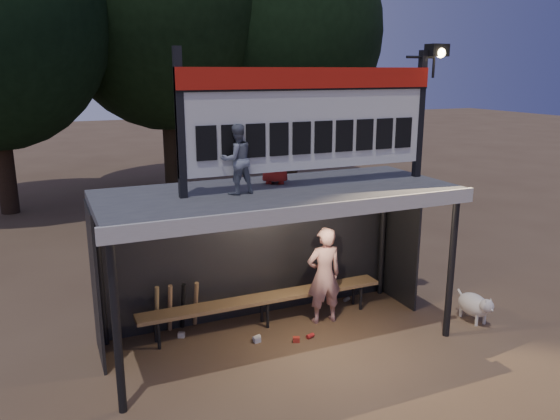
{
  "coord_description": "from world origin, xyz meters",
  "views": [
    {
      "loc": [
        -2.96,
        -6.86,
        3.92
      ],
      "look_at": [
        0.2,
        0.4,
        1.9
      ],
      "focal_mm": 35.0,
      "sensor_mm": 36.0,
      "label": 1
    }
  ],
  "objects": [
    {
      "name": "ground",
      "position": [
        0.0,
        0.0,
        0.0
      ],
      "size": [
        80.0,
        80.0,
        0.0
      ],
      "primitive_type": "plane",
      "color": "#4F3927",
      "rests_on": "ground"
    },
    {
      "name": "child_b",
      "position": [
        0.11,
        0.37,
        2.82
      ],
      "size": [
        0.58,
        0.51,
        1.0
      ],
      "primitive_type": "imported",
      "rotation": [
        0.0,
        0.0,
        2.67
      ],
      "color": "#A62019",
      "rests_on": "dugout_shelter"
    },
    {
      "name": "tree_right",
      "position": [
        5.0,
        10.5,
        5.19
      ],
      "size": [
        6.08,
        6.08,
        8.72
      ],
      "color": "black",
      "rests_on": "ground"
    },
    {
      "name": "litter",
      "position": [
        0.04,
        0.22,
        0.04
      ],
      "size": [
        3.11,
        1.1,
        0.08
      ],
      "color": "red",
      "rests_on": "ground"
    },
    {
      "name": "child_a",
      "position": [
        -0.63,
        -0.07,
        2.79
      ],
      "size": [
        0.5,
        0.41,
        0.93
      ],
      "primitive_type": "imported",
      "rotation": [
        0.0,
        0.0,
        3.28
      ],
      "color": "slate",
      "rests_on": "dugout_shelter"
    },
    {
      "name": "dugout_shelter",
      "position": [
        0.0,
        0.24,
        1.85
      ],
      "size": [
        5.1,
        2.08,
        2.32
      ],
      "color": "#3F3F42",
      "rests_on": "ground"
    },
    {
      "name": "player",
      "position": [
        0.91,
        0.29,
        0.79
      ],
      "size": [
        0.6,
        0.42,
        1.58
      ],
      "primitive_type": "imported",
      "rotation": [
        0.0,
        0.0,
        3.07
      ],
      "color": "silver",
      "rests_on": "ground"
    },
    {
      "name": "dog",
      "position": [
        3.14,
        -0.69,
        0.28
      ],
      "size": [
        0.36,
        0.81,
        0.49
      ],
      "color": "beige",
      "rests_on": "ground"
    },
    {
      "name": "bats",
      "position": [
        -1.34,
        0.82,
        0.43
      ],
      "size": [
        0.68,
        0.35,
        0.84
      ],
      "color": "#A8854E",
      "rests_on": "ground"
    },
    {
      "name": "bench",
      "position": [
        0.0,
        0.55,
        0.43
      ],
      "size": [
        4.0,
        0.35,
        0.48
      ],
      "color": "olive",
      "rests_on": "ground"
    },
    {
      "name": "scoreboard_assembly",
      "position": [
        0.56,
        -0.01,
        3.32
      ],
      "size": [
        4.1,
        0.27,
        1.99
      ],
      "color": "black",
      "rests_on": "dugout_shelter"
    }
  ]
}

